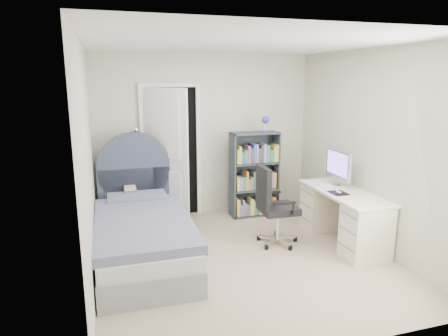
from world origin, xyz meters
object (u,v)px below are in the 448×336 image
object	(u,v)px
nightstand	(134,201)
desk	(342,214)
bookcase	(255,177)
floor_lamp	(135,185)
bed	(142,231)
office_chair	(272,202)

from	to	relation	value
nightstand	desk	world-z (taller)	desk
nightstand	bookcase	size ratio (longest dim) A/B	0.41
floor_lamp	bookcase	xyz separation A→B (m)	(1.83, -0.14, 0.03)
bed	floor_lamp	xyz separation A→B (m)	(0.02, 1.14, 0.28)
desk	bed	bearing A→B (deg)	172.55
nightstand	desk	bearing A→B (deg)	-25.58
bed	bookcase	size ratio (longest dim) A/B	1.45
bed	nightstand	bearing A→B (deg)	91.60
bookcase	desk	distance (m)	1.54
bed	office_chair	world-z (taller)	bed
nightstand	floor_lamp	xyz separation A→B (m)	(0.05, 0.24, 0.17)
nightstand	desk	xyz separation A→B (m)	(2.59, -1.24, -0.04)
bookcase	desk	size ratio (longest dim) A/B	1.09
bookcase	office_chair	xyz separation A→B (m)	(-0.20, -1.14, -0.05)
bed	bookcase	xyz separation A→B (m)	(1.85, 1.01, 0.30)
desk	office_chair	xyz separation A→B (m)	(-0.92, 0.20, 0.19)
floor_lamp	desk	xyz separation A→B (m)	(2.54, -1.48, -0.21)
office_chair	nightstand	bearing A→B (deg)	148.09
office_chair	desk	bearing A→B (deg)	-12.18
bookcase	office_chair	world-z (taller)	bookcase
bookcase	desk	xyz separation A→B (m)	(0.71, -1.34, -0.24)
bed	floor_lamp	size ratio (longest dim) A/B	1.57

